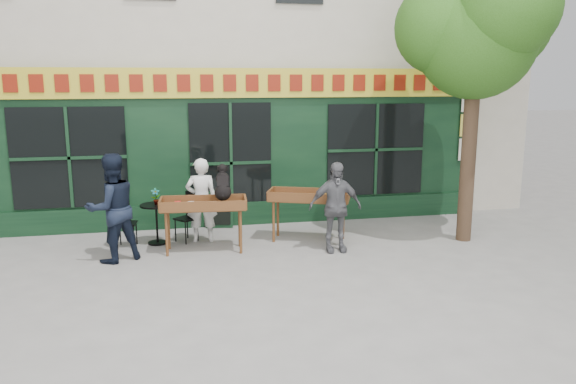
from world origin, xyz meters
The scene contains 14 objects.
ground centered at (0.00, 0.00, 0.00)m, with size 80.00×80.00×0.00m, color slate.
building centered at (0.00, 5.97, 4.97)m, with size 14.00×7.26×10.00m.
street_tree centered at (4.34, 0.36, 4.11)m, with size 3.05×2.90×5.60m.
book_cart_center centered at (-0.69, 0.58, 0.82)m, with size 1.54×0.73×0.99m.
dog centered at (-0.34, 0.53, 1.29)m, with size 0.34×0.60×0.60m, color black, non-canonical shape.
woman centered at (-0.69, 1.23, 0.81)m, with size 0.59×0.39×1.62m, color white.
book_cart_right centered at (1.33, 0.87, 0.82)m, with size 1.62×1.13×0.99m.
man_right centered at (1.63, 0.12, 0.82)m, with size 0.96×0.40×1.64m, color #545459.
bistro_table centered at (-1.54, 1.24, 0.54)m, with size 0.60×0.60×0.76m.
bistro_chair_left centered at (-2.18, 1.15, 0.56)m, with size 0.40×0.40×0.95m.
bistro_chair_right centered at (-0.92, 1.35, 0.56)m, with size 0.51×0.51×0.95m.
potted_plant centered at (-1.54, 1.24, 0.92)m, with size 0.16×0.11×0.31m, color gray.
man_left centered at (-2.24, 0.34, 0.93)m, with size 0.91×0.71×1.87m, color black.
chalkboard centered at (-0.28, 2.19, 0.40)m, with size 0.58×0.27×0.79m.
Camera 1 is at (-1.20, -9.33, 3.09)m, focal length 35.00 mm.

